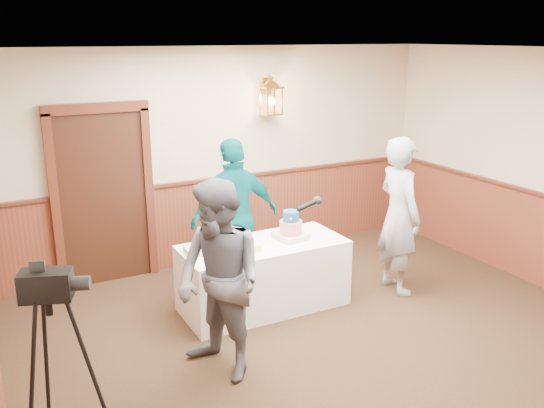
{
  "coord_description": "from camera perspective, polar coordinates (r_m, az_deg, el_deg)",
  "views": [
    {
      "loc": [
        -2.91,
        -3.33,
        2.92
      ],
      "look_at": [
        -0.24,
        1.7,
        1.25
      ],
      "focal_mm": 38.0,
      "sensor_mm": 36.0,
      "label": 1
    }
  ],
  "objects": [
    {
      "name": "sheet_cake_yellow",
      "position": [
        6.02,
        -3.07,
        -4.44
      ],
      "size": [
        0.39,
        0.33,
        0.07
      ],
      "primitive_type": "cube",
      "rotation": [
        0.0,
        0.0,
        0.24
      ],
      "color": "#E6E189",
      "rests_on": "display_table"
    },
    {
      "name": "ground",
      "position": [
        5.3,
        11.53,
        -17.47
      ],
      "size": [
        7.0,
        7.0,
        0.0
      ],
      "primitive_type": "plane",
      "color": "black",
      "rests_on": "ground"
    },
    {
      "name": "room_shell",
      "position": [
        4.94,
        8.73,
        -0.29
      ],
      "size": [
        6.02,
        7.02,
        2.81
      ],
      "color": "#C6B394",
      "rests_on": "ground"
    },
    {
      "name": "tiered_cake",
      "position": [
        6.36,
        1.88,
        -2.39
      ],
      "size": [
        0.35,
        0.35,
        0.32
      ],
      "rotation": [
        0.0,
        0.0,
        0.11
      ],
      "color": "beige",
      "rests_on": "display_table"
    },
    {
      "name": "sheet_cake_green",
      "position": [
        6.03,
        -7.26,
        -4.54
      ],
      "size": [
        0.3,
        0.24,
        0.07
      ],
      "primitive_type": "cube",
      "rotation": [
        0.0,
        0.0,
        -0.08
      ],
      "color": "#A5EAA7",
      "rests_on": "display_table"
    },
    {
      "name": "baker",
      "position": [
        6.79,
        12.47,
        -1.14
      ],
      "size": [
        0.49,
        0.71,
        1.85
      ],
      "primitive_type": "imported",
      "rotation": [
        0.0,
        0.0,
        1.49
      ],
      "color": "#97969B",
      "rests_on": "ground"
    },
    {
      "name": "tv_camera_rig",
      "position": [
        4.53,
        -20.56,
        -15.26
      ],
      "size": [
        0.55,
        0.51,
        1.4
      ],
      "rotation": [
        0.0,
        0.0,
        -0.35
      ],
      "color": "black",
      "rests_on": "ground"
    },
    {
      "name": "display_table",
      "position": [
        6.4,
        -0.84,
        -7.09
      ],
      "size": [
        1.8,
        0.8,
        0.75
      ],
      "primitive_type": "cube",
      "color": "white",
      "rests_on": "ground"
    },
    {
      "name": "assistant_p",
      "position": [
        6.63,
        -3.68,
        -1.28
      ],
      "size": [
        1.08,
        0.47,
        1.83
      ],
      "primitive_type": "imported",
      "rotation": [
        0.0,
        0.0,
        3.16
      ],
      "color": "#045459",
      "rests_on": "ground"
    },
    {
      "name": "interviewer",
      "position": [
        5.01,
        -5.19,
        -7.63
      ],
      "size": [
        1.61,
        1.03,
        1.78
      ],
      "rotation": [
        0.0,
        0.0,
        -1.25
      ],
      "color": "#565860",
      "rests_on": "ground"
    }
  ]
}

